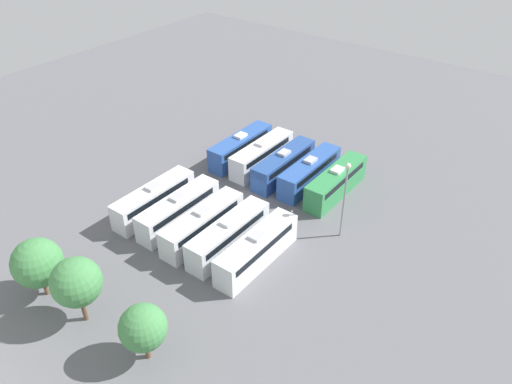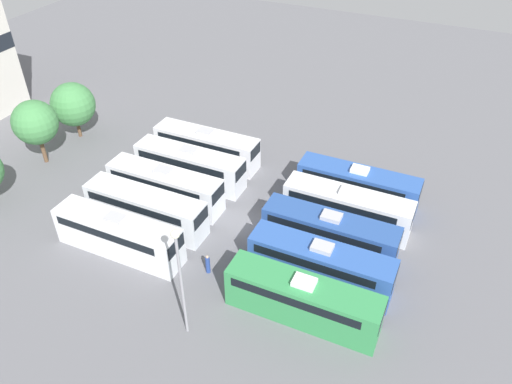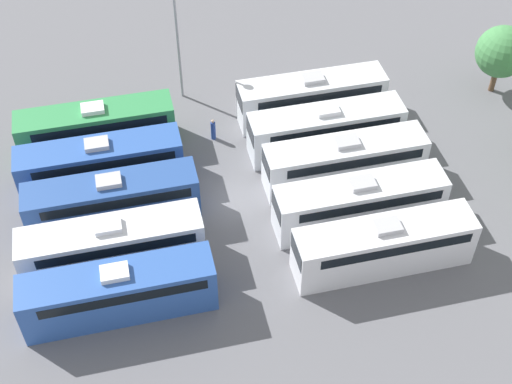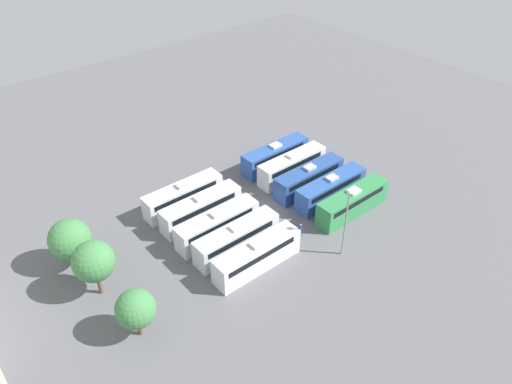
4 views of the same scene
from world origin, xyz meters
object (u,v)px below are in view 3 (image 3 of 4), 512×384
bus_2 (113,199)px  bus_4 (119,291)px  bus_0 (97,127)px  bus_5 (312,97)px  light_pole (177,29)px  worker_person (213,130)px  bus_8 (360,202)px  bus_3 (113,244)px  bus_1 (101,162)px  bus_6 (326,129)px  bus_9 (384,245)px  bus_7 (345,160)px  tree_0 (502,52)px

bus_2 → bus_4: (7.48, -0.32, 0.00)m
bus_0 → bus_5: (0.17, 16.16, 0.00)m
bus_4 → bus_5: same height
bus_4 → light_pole: bearing=161.1°
worker_person → light_pole: size_ratio=0.19×
bus_8 → bus_3: bearing=-90.1°
bus_3 → bus_5: bearing=125.1°
bus_5 → worker_person: (0.89, -7.84, -1.04)m
bus_1 → bus_6: size_ratio=1.00×
bus_8 → worker_person: bus_8 is taller
bus_3 → light_pole: (-16.05, 6.79, 4.37)m
bus_6 → bus_9: size_ratio=1.00×
bus_7 → tree_0: size_ratio=1.97×
bus_5 → light_pole: (-4.77, -9.28, 4.37)m
bus_2 → tree_0: 31.71m
bus_2 → bus_3: 3.87m
bus_6 → bus_8: bearing=-0.2°
bus_7 → worker_person: (-6.45, -8.07, -1.04)m
bus_2 → bus_4: size_ratio=1.00×
bus_0 → worker_person: (1.06, 8.32, -1.04)m
bus_8 → light_pole: 19.04m
bus_8 → tree_0: 18.90m
worker_person → bus_0: bearing=-97.3°
bus_5 → bus_8: 11.32m
bus_4 → worker_person: bus_4 is taller
bus_6 → bus_1: bearing=-90.4°
bus_8 → worker_person: size_ratio=6.34×
bus_1 → bus_4: 11.21m
bus_7 → bus_8: same height
bus_3 → bus_2: bearing=174.6°
bus_4 → bus_9: 16.19m
bus_0 → tree_0: bearing=89.3°
bus_3 → bus_1: bearing=-179.2°
bus_2 → bus_9: same height
bus_7 → light_pole: bearing=-141.9°
bus_0 → bus_3: same height
bus_0 → bus_7: (7.52, 16.39, 0.00)m
bus_5 → tree_0: tree_0 is taller
light_pole → tree_0: (4.98, 24.40, -2.56)m
bus_0 → bus_1: 3.88m
bus_2 → bus_6: 16.07m
bus_5 → bus_0: bearing=-90.6°
light_pole → bus_9: bearing=25.4°
bus_0 → bus_5: same height
bus_3 → bus_8: 16.00m
bus_0 → bus_5: 16.16m
bus_2 → bus_3: (3.85, -0.37, 0.00)m
bus_3 → tree_0: tree_0 is taller
bus_9 → bus_3: bearing=-103.3°
bus_5 → bus_7: (7.34, 0.23, 0.00)m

